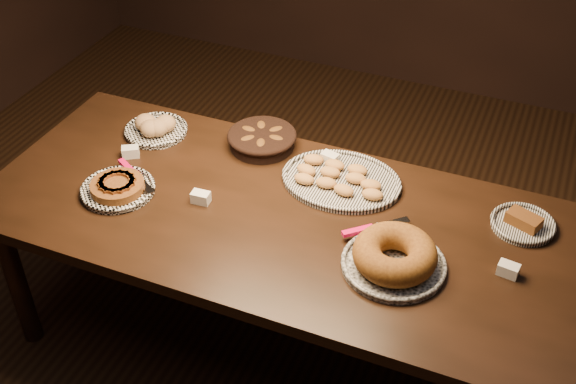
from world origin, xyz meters
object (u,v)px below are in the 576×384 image
at_px(apple_tart_plate, 118,187).
at_px(bundt_cake_plate, 394,257).
at_px(buffet_table, 290,231).
at_px(madeleine_platter, 340,179).

distance_m(apple_tart_plate, bundt_cake_plate, 1.11).
xyz_separation_m(buffet_table, bundt_cake_plate, (0.43, -0.12, 0.12)).
distance_m(buffet_table, apple_tart_plate, 0.70).
xyz_separation_m(buffet_table, apple_tart_plate, (-0.68, -0.12, 0.10)).
distance_m(buffet_table, madeleine_platter, 0.30).
relative_size(apple_tart_plate, bundt_cake_plate, 0.70).
relative_size(buffet_table, bundt_cake_plate, 5.48).
bearing_deg(madeleine_platter, buffet_table, -135.50).
bearing_deg(buffet_table, apple_tart_plate, -169.81).
bearing_deg(bundt_cake_plate, apple_tart_plate, -160.13).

